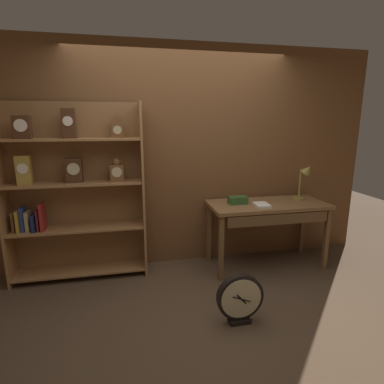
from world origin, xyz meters
The scene contains 8 objects.
ground_plane centered at (0.00, 0.00, 0.00)m, with size 10.00×10.00×0.00m, color #4C3826.
back_wood_panel centered at (0.00, 1.25, 1.30)m, with size 4.80×0.05×2.60m, color brown.
bookshelf centered at (-1.21, 1.06, 0.98)m, with size 1.45×0.31×1.93m.
workbench centered at (0.98, 0.86, 0.69)m, with size 1.39×0.61×0.79m.
desk_lamp centered at (1.47, 0.93, 1.06)m, with size 0.22×0.22×0.45m.
toolbox_small centered at (0.62, 0.92, 0.83)m, with size 0.22×0.12×0.09m, color #2D5123.
open_repair_manual centered at (0.86, 0.78, 0.80)m, with size 0.16×0.22×0.03m, color silver.
round_clock_large centered at (0.28, -0.12, 0.23)m, with size 0.41×0.11×0.45m.
Camera 1 is at (-0.61, -2.34, 1.71)m, focal length 28.50 mm.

